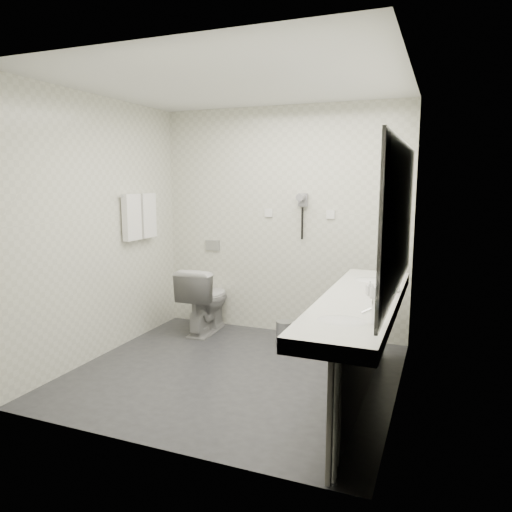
% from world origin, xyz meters
% --- Properties ---
extents(floor, '(2.80, 2.80, 0.00)m').
position_xyz_m(floor, '(0.00, 0.00, 0.00)').
color(floor, '#2C2C31').
rests_on(floor, ground).
extents(ceiling, '(2.80, 2.80, 0.00)m').
position_xyz_m(ceiling, '(0.00, 0.00, 2.50)').
color(ceiling, white).
rests_on(ceiling, wall_back).
extents(wall_back, '(2.80, 0.00, 2.80)m').
position_xyz_m(wall_back, '(0.00, 1.30, 1.25)').
color(wall_back, silver).
rests_on(wall_back, floor).
extents(wall_front, '(2.80, 0.00, 2.80)m').
position_xyz_m(wall_front, '(0.00, -1.30, 1.25)').
color(wall_front, silver).
rests_on(wall_front, floor).
extents(wall_left, '(0.00, 2.60, 2.60)m').
position_xyz_m(wall_left, '(-1.40, 0.00, 1.25)').
color(wall_left, silver).
rests_on(wall_left, floor).
extents(wall_right, '(0.00, 2.60, 2.60)m').
position_xyz_m(wall_right, '(1.40, 0.00, 1.25)').
color(wall_right, silver).
rests_on(wall_right, floor).
extents(vanity_counter, '(0.55, 2.20, 0.10)m').
position_xyz_m(vanity_counter, '(1.12, -0.20, 0.80)').
color(vanity_counter, white).
rests_on(vanity_counter, floor).
extents(vanity_panel, '(0.03, 2.15, 0.75)m').
position_xyz_m(vanity_panel, '(1.15, -0.20, 0.38)').
color(vanity_panel, gray).
rests_on(vanity_panel, floor).
extents(vanity_post_near, '(0.06, 0.06, 0.75)m').
position_xyz_m(vanity_post_near, '(1.18, -1.24, 0.38)').
color(vanity_post_near, silver).
rests_on(vanity_post_near, floor).
extents(vanity_post_far, '(0.06, 0.06, 0.75)m').
position_xyz_m(vanity_post_far, '(1.18, 0.84, 0.38)').
color(vanity_post_far, silver).
rests_on(vanity_post_far, floor).
extents(mirror, '(0.02, 2.20, 1.05)m').
position_xyz_m(mirror, '(1.39, -0.20, 1.45)').
color(mirror, '#B2BCC6').
rests_on(mirror, wall_right).
extents(basin_near, '(0.40, 0.31, 0.05)m').
position_xyz_m(basin_near, '(1.12, -0.85, 0.83)').
color(basin_near, white).
rests_on(basin_near, vanity_counter).
extents(basin_far, '(0.40, 0.31, 0.05)m').
position_xyz_m(basin_far, '(1.12, 0.45, 0.83)').
color(basin_far, white).
rests_on(basin_far, vanity_counter).
extents(faucet_near, '(0.04, 0.04, 0.15)m').
position_xyz_m(faucet_near, '(1.32, -0.85, 0.92)').
color(faucet_near, silver).
rests_on(faucet_near, vanity_counter).
extents(faucet_far, '(0.04, 0.04, 0.15)m').
position_xyz_m(faucet_far, '(1.32, 0.45, 0.92)').
color(faucet_far, silver).
rests_on(faucet_far, vanity_counter).
extents(soap_bottle_a, '(0.07, 0.07, 0.11)m').
position_xyz_m(soap_bottle_a, '(1.18, -0.12, 0.91)').
color(soap_bottle_a, silver).
rests_on(soap_bottle_a, vanity_counter).
extents(soap_bottle_b, '(0.10, 0.10, 0.09)m').
position_xyz_m(soap_bottle_b, '(1.23, -0.03, 0.89)').
color(soap_bottle_b, silver).
rests_on(soap_bottle_b, vanity_counter).
extents(soap_bottle_c, '(0.05, 0.05, 0.11)m').
position_xyz_m(soap_bottle_c, '(1.22, -0.21, 0.91)').
color(soap_bottle_c, silver).
rests_on(soap_bottle_c, vanity_counter).
extents(glass_left, '(0.08, 0.08, 0.12)m').
position_xyz_m(glass_left, '(1.36, 0.07, 0.91)').
color(glass_left, silver).
rests_on(glass_left, vanity_counter).
extents(toilet, '(0.45, 0.75, 0.75)m').
position_xyz_m(toilet, '(-0.79, 0.96, 0.38)').
color(toilet, white).
rests_on(toilet, floor).
extents(flush_plate, '(0.18, 0.02, 0.12)m').
position_xyz_m(flush_plate, '(-0.85, 1.29, 0.95)').
color(flush_plate, '#B2B5BA').
rests_on(flush_plate, wall_back).
extents(pedal_bin, '(0.24, 0.24, 0.26)m').
position_xyz_m(pedal_bin, '(0.21, 0.80, 0.13)').
color(pedal_bin, '#B2B5BA').
rests_on(pedal_bin, floor).
extents(bin_lid, '(0.19, 0.19, 0.02)m').
position_xyz_m(bin_lid, '(0.21, 0.80, 0.27)').
color(bin_lid, '#B2B5BA').
rests_on(bin_lid, pedal_bin).
extents(towel_rail, '(0.02, 0.62, 0.02)m').
position_xyz_m(towel_rail, '(-1.35, 0.55, 1.55)').
color(towel_rail, silver).
rests_on(towel_rail, wall_left).
extents(towel_near, '(0.07, 0.24, 0.48)m').
position_xyz_m(towel_near, '(-1.34, 0.41, 1.33)').
color(towel_near, white).
rests_on(towel_near, towel_rail).
extents(towel_far, '(0.07, 0.24, 0.48)m').
position_xyz_m(towel_far, '(-1.34, 0.69, 1.33)').
color(towel_far, white).
rests_on(towel_far, towel_rail).
extents(dryer_cradle, '(0.10, 0.04, 0.14)m').
position_xyz_m(dryer_cradle, '(0.25, 1.27, 1.50)').
color(dryer_cradle, gray).
rests_on(dryer_cradle, wall_back).
extents(dryer_barrel, '(0.08, 0.14, 0.08)m').
position_xyz_m(dryer_barrel, '(0.25, 1.20, 1.53)').
color(dryer_barrel, gray).
rests_on(dryer_barrel, dryer_cradle).
extents(dryer_cord, '(0.02, 0.02, 0.35)m').
position_xyz_m(dryer_cord, '(0.25, 1.26, 1.25)').
color(dryer_cord, black).
rests_on(dryer_cord, dryer_cradle).
extents(switch_plate_a, '(0.09, 0.02, 0.09)m').
position_xyz_m(switch_plate_a, '(-0.15, 1.29, 1.35)').
color(switch_plate_a, white).
rests_on(switch_plate_a, wall_back).
extents(switch_plate_b, '(0.09, 0.02, 0.09)m').
position_xyz_m(switch_plate_b, '(0.55, 1.29, 1.35)').
color(switch_plate_b, white).
rests_on(switch_plate_b, wall_back).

